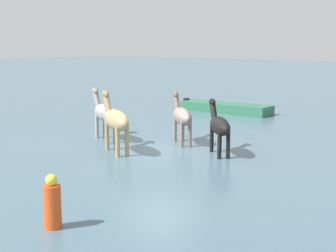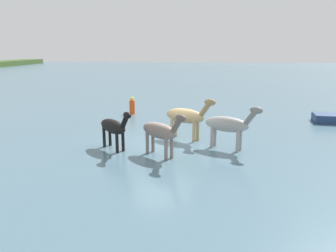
# 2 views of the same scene
# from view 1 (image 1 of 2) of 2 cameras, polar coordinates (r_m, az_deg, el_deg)

# --- Properties ---
(ground_plane) EXTENTS (177.82, 177.82, 0.00)m
(ground_plane) POSITION_cam_1_polar(r_m,az_deg,el_deg) (17.36, -1.00, -2.91)
(ground_plane) COLOR #476675
(horse_lead) EXTENTS (1.68, 2.50, 2.06)m
(horse_lead) POSITION_cam_1_polar(r_m,az_deg,el_deg) (17.06, -6.07, 0.69)
(horse_lead) COLOR tan
(horse_lead) RESTS_ON ground_plane
(horse_dark_mare) EXTENTS (1.88, 2.07, 1.88)m
(horse_dark_mare) POSITION_cam_1_polar(r_m,az_deg,el_deg) (18.50, 1.59, 1.13)
(horse_dark_mare) COLOR gray
(horse_dark_mare) RESTS_ON ground_plane
(horse_pinto_flank) EXTENTS (1.88, 1.90, 1.80)m
(horse_pinto_flank) POSITION_cam_1_polar(r_m,az_deg,el_deg) (16.75, 5.94, 0.03)
(horse_pinto_flank) COLOR black
(horse_pinto_flank) RESTS_ON ground_plane
(horse_mid_herd) EXTENTS (1.48, 2.42, 1.96)m
(horse_mid_herd) POSITION_cam_1_polar(r_m,az_deg,el_deg) (19.31, -7.33, 1.54)
(horse_mid_herd) COLOR #9E9993
(horse_mid_herd) RESTS_ON ground_plane
(boat_motor_center) EXTENTS (1.44, 5.31, 0.75)m
(boat_motor_center) POSITION_cam_1_polar(r_m,az_deg,el_deg) (27.13, 6.64, 1.95)
(boat_motor_center) COLOR #2D6B4C
(boat_motor_center) RESTS_ON ground_plane
(buoy_channel_marker) EXTENTS (0.36, 0.36, 1.14)m
(buoy_channel_marker) POSITION_cam_1_polar(r_m,az_deg,el_deg) (10.47, -13.19, -8.76)
(buoy_channel_marker) COLOR #E54C19
(buoy_channel_marker) RESTS_ON ground_plane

